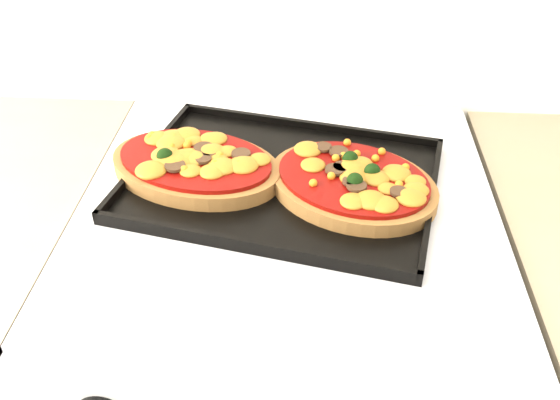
# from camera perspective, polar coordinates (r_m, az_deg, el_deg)

# --- Properties ---
(stove) EXTENTS (0.60, 0.60, 0.91)m
(stove) POSITION_cam_1_polar(r_m,az_deg,el_deg) (1.21, 0.48, -17.43)
(stove) COLOR silver
(stove) RESTS_ON floor
(baking_tray) EXTENTS (0.49, 0.41, 0.02)m
(baking_tray) POSITION_cam_1_polar(r_m,az_deg,el_deg) (0.91, 0.21, 1.97)
(baking_tray) COLOR black
(baking_tray) RESTS_ON stove
(pizza_left) EXTENTS (0.30, 0.24, 0.04)m
(pizza_left) POSITION_cam_1_polar(r_m,az_deg,el_deg) (0.92, -7.74, 3.34)
(pizza_left) COLOR #9F6436
(pizza_left) RESTS_ON baking_tray
(pizza_right) EXTENTS (0.31, 0.28, 0.04)m
(pizza_right) POSITION_cam_1_polar(r_m,az_deg,el_deg) (0.88, 6.67, 1.71)
(pizza_right) COLOR #9F6436
(pizza_right) RESTS_ON baking_tray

